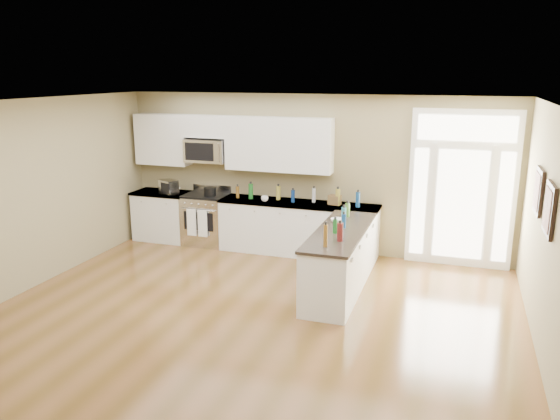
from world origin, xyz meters
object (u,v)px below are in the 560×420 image
peninsula_cabinet (340,263)px  toaster_oven (169,187)px  kitchen_range (206,219)px  stockpot (210,191)px

peninsula_cabinet → toaster_oven: bearing=159.7°
peninsula_cabinet → kitchen_range: (-2.88, 1.45, 0.04)m
peninsula_cabinet → toaster_oven: size_ratio=7.42×
kitchen_range → stockpot: 0.57m
peninsula_cabinet → stockpot: size_ratio=10.33×
stockpot → toaster_oven: toaster_oven is taller
kitchen_range → toaster_oven: toaster_oven is taller
peninsula_cabinet → stockpot: (-2.76, 1.39, 0.60)m
stockpot → toaster_oven: bearing=-175.2°
stockpot → toaster_oven: 0.82m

